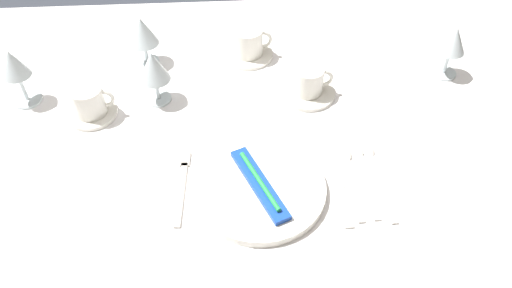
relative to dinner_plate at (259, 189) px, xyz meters
name	(u,v)px	position (x,y,z in m)	size (l,w,h in m)	color
ground_plane	(247,277)	(-0.02, 0.22, -0.75)	(6.00, 6.00, 0.00)	#383D47
dining_table	(244,144)	(-0.02, 0.22, -0.09)	(1.80, 1.11, 0.74)	white
dinner_plate	(259,189)	(0.00, 0.00, 0.00)	(0.28, 0.28, 0.02)	white
toothbrush_package	(259,184)	(0.00, 0.00, 0.02)	(0.12, 0.21, 0.02)	blue
fork_outer	(182,184)	(-0.16, 0.03, -0.01)	(0.03, 0.20, 0.00)	beige
dinner_knife	(339,185)	(0.17, 0.01, -0.01)	(0.02, 0.23, 0.00)	beige
spoon_soup	(350,174)	(0.20, 0.03, -0.01)	(0.03, 0.21, 0.01)	beige
spoon_dessert	(363,170)	(0.23, 0.04, -0.01)	(0.03, 0.21, 0.01)	beige
spoon_tea	(376,172)	(0.26, 0.04, -0.01)	(0.03, 0.22, 0.01)	beige
saucer_left	(307,92)	(0.14, 0.31, 0.00)	(0.14, 0.14, 0.01)	white
coffee_cup_left	(309,80)	(0.14, 0.31, 0.04)	(0.10, 0.08, 0.07)	white
saucer_right	(92,113)	(-0.39, 0.26, 0.00)	(0.12, 0.12, 0.01)	white
coffee_cup_right	(89,100)	(-0.39, 0.26, 0.04)	(0.10, 0.08, 0.07)	white
saucer_far	(248,54)	(0.00, 0.48, 0.00)	(0.14, 0.14, 0.01)	white
coffee_cup_far	(248,41)	(0.00, 0.48, 0.04)	(0.11, 0.08, 0.07)	white
wine_glass_centre	(453,42)	(0.51, 0.37, 0.09)	(0.07, 0.07, 0.14)	silver
wine_glass_left	(142,32)	(-0.27, 0.47, 0.09)	(0.08, 0.08, 0.14)	silver
wine_glass_right	(153,68)	(-0.23, 0.31, 0.09)	(0.08, 0.08, 0.14)	silver
wine_glass_far	(14,67)	(-0.56, 0.33, 0.09)	(0.07, 0.07, 0.15)	silver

